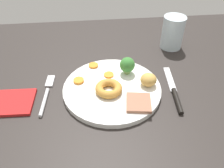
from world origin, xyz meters
The scene contains 13 objects.
dining_table centered at (0.00, 0.00, 1.80)cm, with size 120.00×84.00×3.60cm, color #2B2623.
dinner_plate centered at (-0.50, -1.76, 4.30)cm, with size 25.42×25.42×1.40cm, color white.
meat_slice_main centered at (5.15, -8.56, 5.40)cm, with size 6.29×5.82×0.80cm, color #9E664C.
yorkshire_pudding centered at (-1.50, -3.42, 6.00)cm, with size 6.81×6.81×2.00cm, color #C68938.
roast_potato_left centered at (8.96, -1.87, 6.69)cm, with size 4.19×4.01×3.38cm, color tan.
carrot_coin_front centered at (-4.89, 8.01, 5.26)cm, with size 2.74×2.74×0.52cm, color orange.
carrot_coin_back centered at (-0.87, 3.16, 5.22)cm, with size 2.66×2.66×0.44cm, color orange.
carrot_coin_side centered at (-9.10, 1.36, 5.33)cm, with size 2.77×2.77×0.66cm, color orange.
broccoli_floret centered at (4.29, 3.80, 7.65)cm, with size 4.15×4.15×4.83cm.
fork centered at (-17.41, -1.13, 3.99)cm, with size 2.65×15.32×0.90cm.
knife centered at (15.46, -4.46, 4.05)cm, with size 3.23×18.55×1.20cm.
water_glass centered at (21.43, 18.52, 8.89)cm, with size 7.05×7.05×10.57cm, color silver.
folded_napkin centered at (-25.79, -3.77, 4.00)cm, with size 11.00×9.00×0.80cm, color red.
Camera 1 is at (-5.30, -46.65, 44.11)cm, focal length 36.92 mm.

